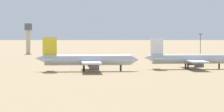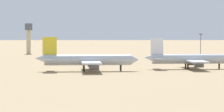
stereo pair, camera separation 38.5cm
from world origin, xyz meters
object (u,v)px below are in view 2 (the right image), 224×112
Objects in this scene: parked_jet_yellow_3 at (87,60)px; control_tower at (29,35)px; parked_jet_white_4 at (189,59)px; light_pole_east at (201,45)px.

parked_jet_yellow_3 is 1.97× the size of control_tower.
parked_jet_yellow_3 is at bearing -166.85° from parked_jet_white_4.
parked_jet_yellow_3 is 1.06× the size of parked_jet_white_4.
light_pole_east is at bearing 74.19° from parked_jet_white_4.
control_tower is at bearing 130.72° from light_pole_east.
light_pole_east is at bearing -49.28° from control_tower.
parked_jet_yellow_3 is at bearing -86.85° from control_tower.
control_tower is at bearing 115.51° from parked_jet_white_4.
parked_jet_white_4 is 85.54m from light_pole_east.
light_pole_east is (35.07, 77.90, 4.30)m from parked_jet_white_4.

